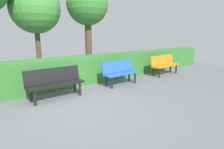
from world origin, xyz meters
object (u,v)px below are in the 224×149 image
Objects in this scene: bench_black at (55,82)px; tree_mid at (35,9)px; bench_blue at (120,71)px; bench_orange at (164,64)px; tree_near at (88,6)px.

tree_mid is at bearing -101.69° from bench_black.
bench_blue is 0.89× the size of bench_black.
tree_near is at bearing -49.33° from bench_orange.
tree_near is 1.05× the size of tree_mid.
bench_orange and bench_blue have the same top height.
tree_near reaches higher than bench_blue.
tree_mid is (4.43, -3.21, 2.31)m from bench_orange.
tree_mid is at bearing -62.58° from bench_blue.
bench_blue is at bearing 178.97° from bench_black.
bench_blue is 0.36× the size of tree_near.
bench_blue is 2.41m from bench_black.
bench_blue is 0.38× the size of tree_mid.
bench_black is at bearing -2.17° from bench_blue.
tree_near is at bearing 162.52° from tree_mid.
bench_orange and bench_black have the same top height.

